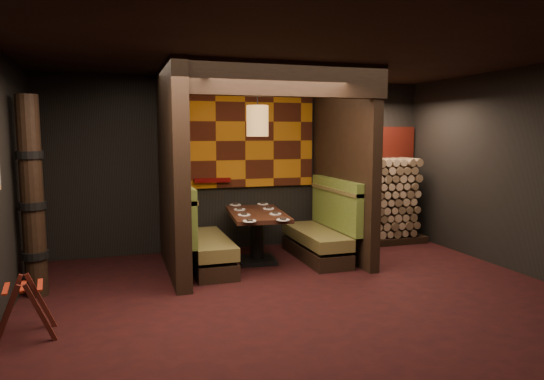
% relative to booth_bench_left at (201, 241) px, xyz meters
% --- Properties ---
extents(floor, '(6.50, 5.50, 0.02)m').
position_rel_booth_bench_left_xyz_m(floor, '(0.96, -1.65, -0.41)').
color(floor, black).
rests_on(floor, ground).
extents(ceiling, '(6.50, 5.50, 0.02)m').
position_rel_booth_bench_left_xyz_m(ceiling, '(0.96, -1.65, 2.46)').
color(ceiling, black).
rests_on(ceiling, ground).
extents(wall_back, '(6.50, 0.02, 2.85)m').
position_rel_booth_bench_left_xyz_m(wall_back, '(0.96, 1.11, 1.02)').
color(wall_back, black).
rests_on(wall_back, ground).
extents(wall_front, '(6.50, 0.02, 2.85)m').
position_rel_booth_bench_left_xyz_m(wall_front, '(0.96, -4.41, 1.02)').
color(wall_front, black).
rests_on(wall_front, ground).
extents(wall_right, '(0.02, 5.50, 2.85)m').
position_rel_booth_bench_left_xyz_m(wall_right, '(4.22, -1.65, 1.02)').
color(wall_right, black).
rests_on(wall_right, ground).
extents(partition_left, '(0.20, 2.20, 2.85)m').
position_rel_booth_bench_left_xyz_m(partition_left, '(-0.39, -0.00, 1.02)').
color(partition_left, black).
rests_on(partition_left, floor).
extents(partition_right, '(0.15, 2.10, 2.85)m').
position_rel_booth_bench_left_xyz_m(partition_right, '(2.26, 0.05, 1.02)').
color(partition_right, black).
rests_on(partition_right, floor).
extents(header_beam, '(2.85, 0.18, 0.44)m').
position_rel_booth_bench_left_xyz_m(header_beam, '(0.94, -0.95, 2.23)').
color(header_beam, black).
rests_on(header_beam, partition_left).
extents(tapa_back_panel, '(2.40, 0.06, 1.55)m').
position_rel_booth_bench_left_xyz_m(tapa_back_panel, '(0.94, 1.06, 1.42)').
color(tapa_back_panel, '#A95F0F').
rests_on(tapa_back_panel, wall_back).
extents(tapa_side_panel, '(0.04, 1.85, 1.45)m').
position_rel_booth_bench_left_xyz_m(tapa_side_panel, '(-0.27, 0.17, 1.45)').
color(tapa_side_panel, '#A95F0F').
rests_on(tapa_side_panel, partition_left).
extents(lacquer_shelf, '(0.60, 0.12, 0.07)m').
position_rel_booth_bench_left_xyz_m(lacquer_shelf, '(0.36, 1.00, 0.78)').
color(lacquer_shelf, '#520707').
rests_on(lacquer_shelf, wall_back).
extents(booth_bench_left, '(0.68, 1.60, 1.14)m').
position_rel_booth_bench_left_xyz_m(booth_bench_left, '(0.00, 0.00, 0.00)').
color(booth_bench_left, black).
rests_on(booth_bench_left, floor).
extents(booth_bench_right, '(0.68, 1.60, 1.14)m').
position_rel_booth_bench_left_xyz_m(booth_bench_right, '(1.89, 0.00, 0.00)').
color(booth_bench_right, black).
rests_on(booth_bench_right, floor).
extents(dining_table, '(0.95, 1.54, 0.77)m').
position_rel_booth_bench_left_xyz_m(dining_table, '(0.86, 0.08, 0.14)').
color(dining_table, black).
rests_on(dining_table, floor).
extents(place_settings, '(0.80, 1.72, 0.03)m').
position_rel_booth_bench_left_xyz_m(place_settings, '(0.86, 0.08, 0.38)').
color(place_settings, white).
rests_on(place_settings, dining_table).
extents(pendant_lamp, '(0.32, 0.32, 0.95)m').
position_rel_booth_bench_left_xyz_m(pendant_lamp, '(0.86, 0.03, 1.73)').
color(pendant_lamp, olive).
rests_on(pendant_lamp, ceiling).
extents(luggage_rack, '(0.62, 0.47, 0.62)m').
position_rel_booth_bench_left_xyz_m(luggage_rack, '(-2.01, -1.86, -0.09)').
color(luggage_rack, '#451711').
rests_on(luggage_rack, floor).
extents(totem_column, '(0.31, 0.31, 2.40)m').
position_rel_booth_bench_left_xyz_m(totem_column, '(-2.09, -0.55, 0.79)').
color(totem_column, black).
rests_on(totem_column, floor).
extents(firewood_stack, '(1.73, 0.70, 1.50)m').
position_rel_booth_bench_left_xyz_m(firewood_stack, '(3.25, 0.70, 0.35)').
color(firewood_stack, black).
rests_on(firewood_stack, floor).
extents(mosaic_header, '(1.83, 0.10, 0.56)m').
position_rel_booth_bench_left_xyz_m(mosaic_header, '(3.25, 1.03, 1.38)').
color(mosaic_header, maroon).
rests_on(mosaic_header, wall_back).
extents(bay_front_post, '(0.08, 0.08, 2.85)m').
position_rel_booth_bench_left_xyz_m(bay_front_post, '(2.35, 0.31, 1.02)').
color(bay_front_post, black).
rests_on(bay_front_post, floor).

